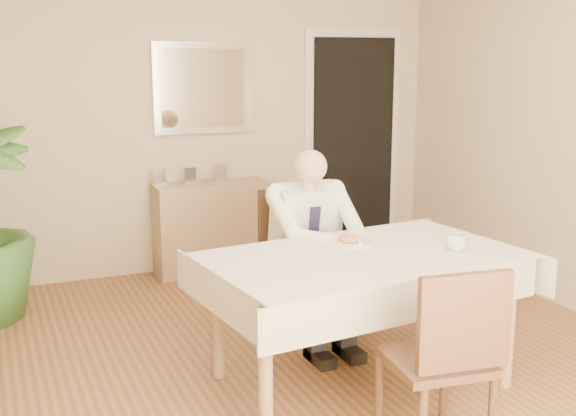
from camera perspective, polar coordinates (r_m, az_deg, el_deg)
name	(u,v)px	position (r m, az deg, el deg)	size (l,w,h in m)	color
room	(314,156)	(3.81, 2.07, 4.15)	(5.00, 5.02, 2.60)	brown
doorway	(353,146)	(6.72, 5.12, 4.94)	(0.96, 0.07, 2.10)	silver
mirror	(204,88)	(6.14, -6.67, 9.40)	(0.86, 0.04, 0.76)	silver
dining_table	(362,269)	(4.00, 5.90, -4.79)	(1.83, 1.21, 0.75)	#8C6F50
chair_far	(297,252)	(4.80, 0.75, -3.47)	(0.47, 0.47, 0.95)	#3D2115
chair_near	(447,353)	(3.36, 12.46, -11.09)	(0.48, 0.48, 0.92)	#3D2115
seated_man	(316,240)	(4.50, 2.26, -2.52)	(0.48, 0.72, 1.24)	white
plate	(351,243)	(4.17, 4.99, -2.74)	(0.26, 0.26, 0.02)	white
food	(351,239)	(4.17, 4.99, -2.45)	(0.14, 0.14, 0.06)	#966032
knife	(362,241)	(4.14, 5.87, -2.65)	(0.01, 0.01, 0.13)	silver
fork	(350,243)	(4.10, 4.89, -2.76)	(0.01, 0.01, 0.13)	silver
coffee_mug	(456,242)	(4.12, 13.13, -2.67)	(0.11, 0.11, 0.09)	white
sideboard	(212,227)	(6.16, -6.01, -1.54)	(0.96, 0.33, 0.77)	#8C6F50
photo_frame_left	(160,178)	(5.97, -10.08, 2.34)	(0.10, 0.02, 0.14)	silver
photo_frame_center	(190,176)	(6.03, -7.74, 2.53)	(0.10, 0.02, 0.14)	silver
photo_frame_right	(221,173)	(6.17, -5.32, 2.79)	(0.10, 0.02, 0.14)	silver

